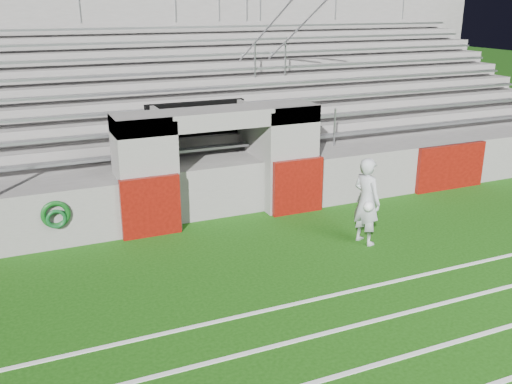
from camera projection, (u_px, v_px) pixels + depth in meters
name	position (u px, v px, depth m)	size (l,w,h in m)	color
ground	(284.00, 276.00, 10.73)	(90.00, 90.00, 0.00)	#14430B
stadium_structure	(168.00, 121.00, 17.19)	(26.00, 8.48, 5.42)	slate
goalkeeper_with_ball	(367.00, 201.00, 11.96)	(0.58, 0.76, 1.88)	#A3A6AC
hose_coil	(56.00, 216.00, 11.62)	(0.59, 0.14, 0.59)	#0E4614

